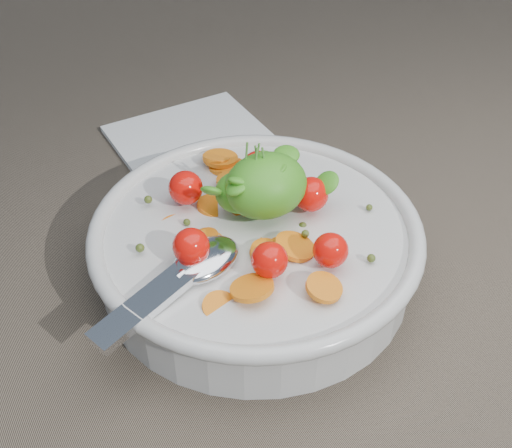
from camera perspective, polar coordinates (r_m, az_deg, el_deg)
ground at (r=0.57m, az=0.16°, el=-3.90°), size 6.00×6.00×0.00m
bowl at (r=0.54m, az=-0.04°, el=-1.84°), size 0.30×0.28×0.12m
napkin at (r=0.73m, az=-5.73°, el=7.56°), size 0.16×0.14×0.01m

